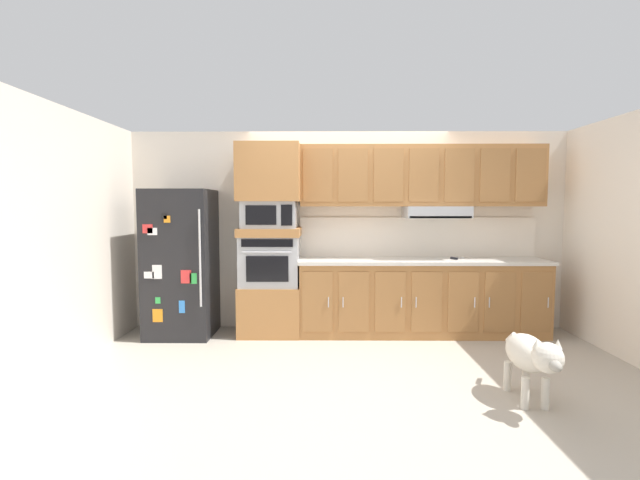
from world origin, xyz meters
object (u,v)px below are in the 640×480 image
(microwave, at_px, (270,215))
(built_in_oven, at_px, (270,261))
(refrigerator, at_px, (181,263))
(dog, at_px, (531,356))
(screwdriver, at_px, (455,258))

(microwave, bearing_deg, built_in_oven, 179.23)
(refrigerator, relative_size, built_in_oven, 2.51)
(microwave, xyz_separation_m, dog, (2.29, -1.95, -1.07))
(microwave, xyz_separation_m, screwdriver, (2.24, -0.01, -0.53))
(screwdriver, xyz_separation_m, dog, (0.05, -1.95, -0.54))
(refrigerator, height_order, screwdriver, refrigerator)
(refrigerator, height_order, dog, refrigerator)
(screwdriver, distance_m, dog, 2.02)
(microwave, bearing_deg, dog, -40.44)
(built_in_oven, relative_size, dog, 0.75)
(microwave, bearing_deg, refrigerator, -176.36)
(refrigerator, relative_size, dog, 1.90)
(refrigerator, xyz_separation_m, dog, (3.36, -1.88, -0.49))
(built_in_oven, relative_size, microwave, 1.09)
(refrigerator, xyz_separation_m, built_in_oven, (1.07, 0.07, 0.02))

